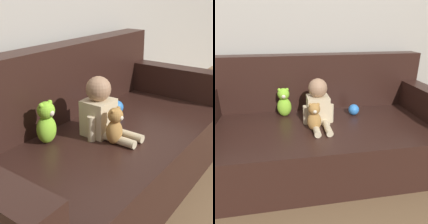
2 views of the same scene
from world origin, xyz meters
The scene contains 6 objects.
ground_plane centered at (0.00, 0.00, 0.00)m, with size 12.00×12.00×0.00m, color brown.
couch centered at (0.00, 0.07, 0.31)m, with size 2.06×0.99×0.92m.
person_baby centered at (-0.02, 0.01, 0.57)m, with size 0.26×0.38×0.38m.
teddy_bear_brown centered at (-0.08, -0.13, 0.52)m, with size 0.11×0.10×0.23m.
plush_toy_side centered at (-0.30, 0.20, 0.54)m, with size 0.13×0.12×0.26m.
toy_ball centered at (0.32, 0.13, 0.46)m, with size 0.10×0.10×0.10m.
Camera 1 is at (-1.45, -1.06, 1.28)m, focal length 50.00 mm.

